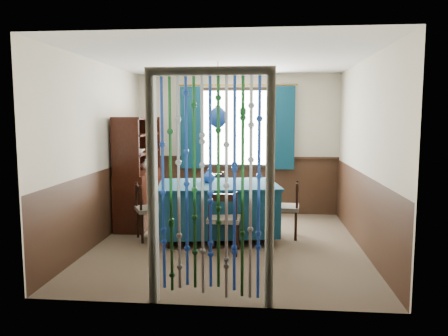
# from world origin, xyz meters

# --- Properties ---
(floor) EXTENTS (4.00, 4.00, 0.00)m
(floor) POSITION_xyz_m (0.00, 0.00, 0.00)
(floor) COLOR brown
(floor) RESTS_ON ground
(ceiling) EXTENTS (4.00, 4.00, 0.00)m
(ceiling) POSITION_xyz_m (0.00, 0.00, 2.50)
(ceiling) COLOR silver
(ceiling) RESTS_ON ground
(wall_back) EXTENTS (3.60, 0.00, 3.60)m
(wall_back) POSITION_xyz_m (0.00, 2.00, 1.25)
(wall_back) COLOR beige
(wall_back) RESTS_ON ground
(wall_front) EXTENTS (3.60, 0.00, 3.60)m
(wall_front) POSITION_xyz_m (0.00, -2.00, 1.25)
(wall_front) COLOR beige
(wall_front) RESTS_ON ground
(wall_left) EXTENTS (0.00, 4.00, 4.00)m
(wall_left) POSITION_xyz_m (-1.80, 0.00, 1.25)
(wall_left) COLOR beige
(wall_left) RESTS_ON ground
(wall_right) EXTENTS (0.00, 4.00, 4.00)m
(wall_right) POSITION_xyz_m (1.80, 0.00, 1.25)
(wall_right) COLOR beige
(wall_right) RESTS_ON ground
(wainscot_back) EXTENTS (3.60, 0.00, 3.60)m
(wainscot_back) POSITION_xyz_m (0.00, 1.99, 0.50)
(wainscot_back) COLOR #352014
(wainscot_back) RESTS_ON ground
(wainscot_front) EXTENTS (3.60, 0.00, 3.60)m
(wainscot_front) POSITION_xyz_m (0.00, -1.99, 0.50)
(wainscot_front) COLOR #352014
(wainscot_front) RESTS_ON ground
(wainscot_left) EXTENTS (0.00, 4.00, 4.00)m
(wainscot_left) POSITION_xyz_m (-1.79, 0.00, 0.50)
(wainscot_left) COLOR #352014
(wainscot_left) RESTS_ON ground
(wainscot_right) EXTENTS (0.00, 4.00, 4.00)m
(wainscot_right) POSITION_xyz_m (1.79, 0.00, 0.50)
(wainscot_right) COLOR #352014
(wainscot_right) RESTS_ON ground
(window) EXTENTS (1.32, 0.12, 1.42)m
(window) POSITION_xyz_m (0.00, 1.95, 1.55)
(window) COLOR black
(window) RESTS_ON wall_back
(doorway) EXTENTS (1.16, 0.12, 2.18)m
(doorway) POSITION_xyz_m (0.00, -1.94, 1.05)
(doorway) COLOR silver
(doorway) RESTS_ON ground
(dining_table) EXTENTS (1.84, 1.42, 0.80)m
(dining_table) POSITION_xyz_m (-0.17, 0.26, 0.46)
(dining_table) COLOR #0C2F42
(dining_table) RESTS_ON floor
(chair_near) EXTENTS (0.42, 0.40, 0.82)m
(chair_near) POSITION_xyz_m (-0.02, -0.42, 0.44)
(chair_near) COLOR black
(chair_near) RESTS_ON floor
(chair_far) EXTENTS (0.53, 0.52, 0.86)m
(chair_far) POSITION_xyz_m (-0.30, 0.96, 0.46)
(chair_far) COLOR black
(chair_far) RESTS_ON floor
(chair_left) EXTENTS (0.53, 0.53, 0.81)m
(chair_left) POSITION_xyz_m (-1.15, 0.12, 0.44)
(chair_left) COLOR black
(chair_left) RESTS_ON floor
(chair_right) EXTENTS (0.41, 0.43, 0.81)m
(chair_right) POSITION_xyz_m (0.83, 0.43, 0.43)
(chair_right) COLOR black
(chair_right) RESTS_ON floor
(sideboard) EXTENTS (0.49, 1.34, 1.74)m
(sideboard) POSITION_xyz_m (-1.55, 1.00, 0.60)
(sideboard) COLOR black
(sideboard) RESTS_ON floor
(pendant_lamp) EXTENTS (0.24, 0.24, 0.91)m
(pendant_lamp) POSITION_xyz_m (-0.17, 0.26, 1.74)
(pendant_lamp) COLOR olive
(pendant_lamp) RESTS_ON ceiling
(vase_table) EXTENTS (0.22, 0.22, 0.18)m
(vase_table) POSITION_xyz_m (-0.31, 0.36, 0.89)
(vase_table) COLOR navy
(vase_table) RESTS_ON dining_table
(bowl_shelf) EXTENTS (0.29, 0.29, 0.06)m
(bowl_shelf) POSITION_xyz_m (-1.49, 0.79, 1.22)
(bowl_shelf) COLOR beige
(bowl_shelf) RESTS_ON sideboard
(vase_sideboard) EXTENTS (0.23, 0.23, 0.19)m
(vase_sideboard) POSITION_xyz_m (-1.49, 1.25, 0.97)
(vase_sideboard) COLOR beige
(vase_sideboard) RESTS_ON sideboard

